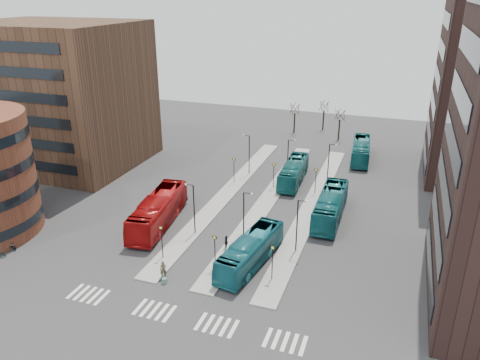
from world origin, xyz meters
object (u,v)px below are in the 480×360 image
(red_bus, at_px, (158,211))
(commuter_c, at_px, (260,235))
(teal_bus_d, at_px, (361,150))
(commuter_b, at_px, (226,243))
(traveller, at_px, (163,270))
(bicycle_mid, at_px, (11,246))
(bicycle_far, at_px, (8,248))
(teal_bus_c, at_px, (331,206))
(commuter_a, at_px, (163,218))
(teal_bus_a, at_px, (251,251))
(teal_bus_b, at_px, (294,172))
(suitcase, at_px, (164,281))

(red_bus, height_order, commuter_c, red_bus)
(teal_bus_d, bearing_deg, commuter_b, -111.41)
(traveller, bearing_deg, commuter_b, 36.23)
(bicycle_mid, bearing_deg, bicycle_far, -171.60)
(teal_bus_c, height_order, bicycle_far, teal_bus_c)
(commuter_a, distance_m, bicycle_mid, 16.84)
(teal_bus_a, bearing_deg, teal_bus_d, 87.11)
(commuter_c, bearing_deg, teal_bus_b, -137.46)
(red_bus, distance_m, commuter_a, 1.09)
(teal_bus_a, height_order, commuter_a, teal_bus_a)
(teal_bus_b, relative_size, bicycle_far, 6.94)
(traveller, xyz_separation_m, bicycle_far, (-18.42, -1.05, -0.51))
(commuter_c, bearing_deg, commuter_b, -3.04)
(commuter_a, height_order, commuter_c, commuter_a)
(red_bus, xyz_separation_m, teal_bus_b, (12.23, 18.57, -0.26))
(teal_bus_b, xyz_separation_m, commuter_b, (-2.41, -21.40, -0.73))
(teal_bus_a, height_order, teal_bus_d, teal_bus_d)
(red_bus, height_order, teal_bus_c, red_bus)
(red_bus, relative_size, teal_bus_a, 1.17)
(teal_bus_c, distance_m, commuter_b, 14.85)
(teal_bus_d, height_order, commuter_a, teal_bus_d)
(red_bus, distance_m, traveller, 11.61)
(teal_bus_c, bearing_deg, traveller, -126.33)
(teal_bus_a, xyz_separation_m, teal_bus_d, (7.33, 36.40, 0.05))
(traveller, height_order, commuter_a, commuter_a)
(teal_bus_a, distance_m, commuter_b, 3.95)
(teal_bus_d, xyz_separation_m, commuter_b, (-10.73, -34.53, -0.77))
(suitcase, bearing_deg, bicycle_far, 164.23)
(teal_bus_b, xyz_separation_m, commuter_a, (-11.62, -18.62, -0.64))
(suitcase, distance_m, bicycle_far, 18.92)
(commuter_a, height_order, bicycle_mid, commuter_a)
(teal_bus_a, bearing_deg, red_bus, 168.96)
(suitcase, height_order, traveller, traveller)
(suitcase, bearing_deg, teal_bus_a, 25.05)
(commuter_a, relative_size, bicycle_mid, 1.21)
(traveller, distance_m, bicycle_far, 18.46)
(bicycle_mid, xyz_separation_m, bicycle_far, (0.00, -0.39, -0.04))
(teal_bus_a, distance_m, teal_bus_d, 37.13)
(suitcase, distance_m, teal_bus_b, 29.91)
(teal_bus_d, bearing_deg, teal_bus_c, -97.33)
(teal_bus_a, bearing_deg, bicycle_mid, -158.53)
(teal_bus_a, bearing_deg, traveller, -135.75)
(red_bus, height_order, bicycle_mid, red_bus)
(teal_bus_b, distance_m, commuter_a, 21.96)
(teal_bus_c, xyz_separation_m, commuter_a, (-18.66, -8.65, -0.77))
(red_bus, xyz_separation_m, traveller, (5.92, -9.95, -0.91))
(bicycle_far, bearing_deg, bicycle_mid, -18.12)
(bicycle_mid, bearing_deg, teal_bus_d, -29.58)
(commuter_b, height_order, bicycle_far, commuter_b)
(suitcase, height_order, bicycle_mid, bicycle_mid)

